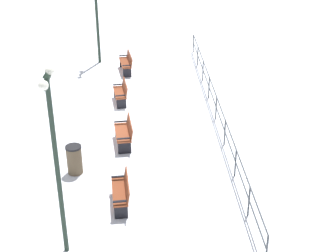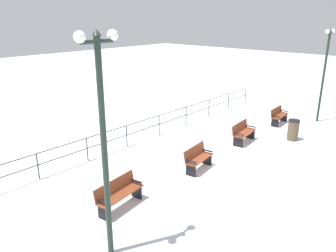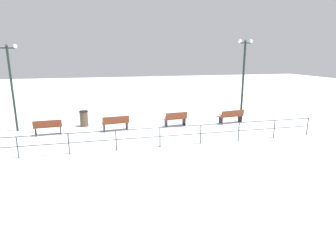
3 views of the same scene
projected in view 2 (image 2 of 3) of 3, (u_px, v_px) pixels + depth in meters
ground_plane at (224, 155)px, 13.82m from camera, size 80.00×80.00×0.00m
bench_nearest at (119, 193)px, 9.92m from camera, size 0.71×1.71×0.89m
bench_second at (198, 158)px, 12.38m from camera, size 0.67×1.46×0.91m
bench_third at (243, 132)px, 15.08m from camera, size 0.72×1.57×0.90m
bench_fourth at (279, 115)px, 17.64m from camera, size 0.59×1.50×0.87m
lamppost_near at (103, 126)px, 7.11m from camera, size 0.24×1.03×5.29m
lamppost_middle at (325, 64)px, 17.23m from camera, size 0.22×1.07×4.90m
waterfront_railing at (159, 121)px, 15.99m from camera, size 0.05×16.59×0.98m
trash_bin at (293, 130)px, 15.34m from camera, size 0.52×0.52×0.98m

